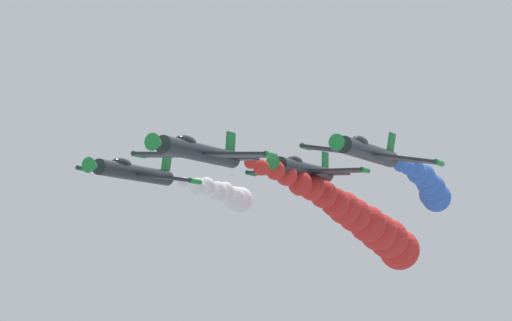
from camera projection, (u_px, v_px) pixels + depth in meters
airplane_lead at (198, 152)px, 67.34m from camera, size 9.57×10.35×2.34m
smoke_trail_lead at (367, 225)px, 89.99m from camera, size 4.60×27.53×7.47m
airplane_left_inner at (368, 152)px, 70.69m from camera, size 9.49×10.35×2.81m
smoke_trail_left_inner at (430, 187)px, 86.47m from camera, size 3.37×15.84×3.24m
airplane_right_inner at (133, 172)px, 76.15m from camera, size 9.52×10.35×2.69m
smoke_trail_right_inner at (227, 195)px, 91.27m from camera, size 3.16×14.10×2.29m
airplane_left_outer at (304, 169)px, 81.45m from camera, size 9.56×10.35×2.33m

